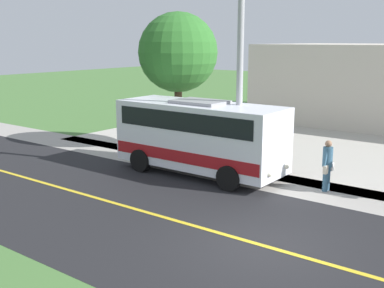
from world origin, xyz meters
The scene contains 8 objects.
ground_plane centered at (0.00, 0.00, 0.00)m, with size 120.00×120.00×0.00m, color #477238.
road_surface centered at (0.00, 0.00, 0.00)m, with size 8.00×100.00×0.01m, color black.
sidewalk centered at (-5.20, 0.00, 0.00)m, with size 2.40×100.00×0.01m, color #9E9991.
road_centre_line centered at (0.00, 0.00, 0.01)m, with size 0.16×100.00×0.00m, color gold.
shuttle_bus_front centered at (-4.45, -5.16, 1.59)m, with size 2.56×6.81×2.88m.
pedestrian_waiting centered at (-5.35, -0.39, 0.96)m, with size 0.72×0.34×1.78m.
street_light_pole centered at (-4.87, -3.75, 4.29)m, with size 1.97×0.24×7.77m.
tree_curbside centered at (-7.40, -8.57, 4.53)m, with size 3.67×3.67×6.39m.
Camera 1 is at (10.17, 5.52, 5.13)m, focal length 44.98 mm.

